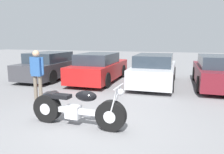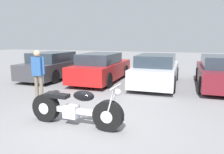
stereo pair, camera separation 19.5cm
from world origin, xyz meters
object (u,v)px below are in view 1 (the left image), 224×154
motorcycle (76,109)px  parked_car_dark_grey (52,66)px  parked_car_red (99,68)px  parked_car_silver (154,70)px  parked_car_maroon (218,72)px  person_standing (37,71)px

motorcycle → parked_car_dark_grey: parked_car_dark_grey is taller
motorcycle → parked_car_red: size_ratio=0.54×
motorcycle → parked_car_dark_grey: (-4.02, 5.36, 0.23)m
motorcycle → parked_car_silver: parked_car_silver is taller
parked_car_dark_grey → parked_car_maroon: 7.88m
parked_car_silver → parked_car_dark_grey: bearing=179.8°
motorcycle → person_standing: size_ratio=1.42×
parked_car_dark_grey → parked_car_silver: same height
parked_car_red → parked_car_silver: 2.63m
parked_car_dark_grey → parked_car_red: 2.63m
parked_car_maroon → person_standing: 7.22m
parked_car_dark_grey → parked_car_red: bearing=-0.7°
motorcycle → parked_car_dark_grey: bearing=126.9°
parked_car_red → parked_car_silver: same height
parked_car_red → parked_car_silver: (2.63, 0.01, 0.00)m
parked_car_silver → person_standing: (-3.43, -3.72, 0.34)m
motorcycle → parked_car_maroon: 6.75m
motorcycle → parked_car_maroon: parked_car_maroon is taller
motorcycle → parked_car_maroon: (3.86, 5.53, 0.23)m
person_standing → motorcycle: bearing=-36.3°
parked_car_dark_grey → parked_car_red: same height
parked_car_red → person_standing: (-0.80, -3.71, 0.34)m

